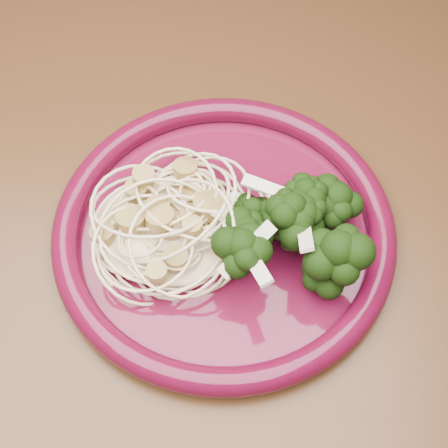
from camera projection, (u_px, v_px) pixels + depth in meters
name	position (u px, v px, depth m)	size (l,w,h in m)	color
dining_table	(241.00, 264.00, 0.67)	(1.20, 0.80, 0.75)	#472814
dinner_plate	(224.00, 229.00, 0.57)	(0.35, 0.35, 0.03)	#4F0B22
spaghetti_pile	(168.00, 222.00, 0.56)	(0.14, 0.12, 0.03)	beige
scallop_cluster	(165.00, 198.00, 0.53)	(0.13, 0.13, 0.04)	#A98A48
broccoli_pile	(294.00, 215.00, 0.55)	(0.10, 0.17, 0.06)	black
onion_garnish	(298.00, 192.00, 0.52)	(0.07, 0.11, 0.06)	beige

